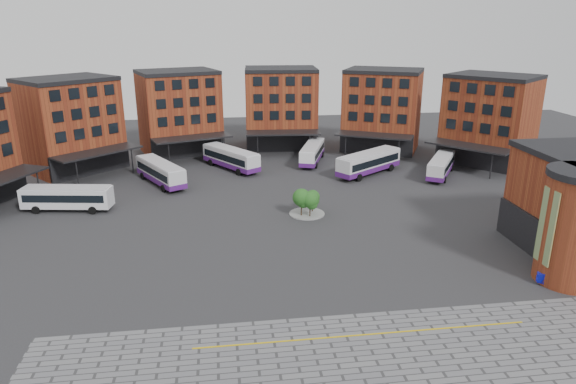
{
  "coord_description": "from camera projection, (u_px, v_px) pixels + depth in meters",
  "views": [
    {
      "loc": [
        -8.32,
        -46.64,
        22.95
      ],
      "look_at": [
        -0.77,
        9.07,
        4.0
      ],
      "focal_mm": 32.0,
      "sensor_mm": 36.0,
      "label": 1
    }
  ],
  "objects": [
    {
      "name": "bus_f",
      "position": [
        441.0,
        165.0,
        78.8
      ],
      "size": [
        7.98,
        10.47,
        3.06
      ],
      "rotation": [
        0.0,
        0.0,
        -0.57
      ],
      "color": "silver",
      "rests_on": "ground"
    },
    {
      "name": "ground",
      "position": [
        307.0,
        257.0,
        52.19
      ],
      "size": [
        160.0,
        160.0,
        0.0
      ],
      "primitive_type": "plane",
      "color": "#28282B",
      "rests_on": "ground"
    },
    {
      "name": "tree_island",
      "position": [
        307.0,
        200.0,
        62.63
      ],
      "size": [
        4.4,
        4.4,
        3.52
      ],
      "color": "gray",
      "rests_on": "ground"
    },
    {
      "name": "bus_a",
      "position": [
        67.0,
        197.0,
        64.34
      ],
      "size": [
        11.31,
        4.17,
        3.13
      ],
      "rotation": [
        0.0,
        0.0,
        1.42
      ],
      "color": "white",
      "rests_on": "ground"
    },
    {
      "name": "bus_c",
      "position": [
        231.0,
        158.0,
        82.39
      ],
      "size": [
        9.04,
        11.4,
        3.37
      ],
      "rotation": [
        0.0,
        0.0,
        0.6
      ],
      "color": "silver",
      "rests_on": "ground"
    },
    {
      "name": "bus_e",
      "position": [
        369.0,
        162.0,
        79.57
      ],
      "size": [
        11.78,
        9.55,
        3.5
      ],
      "rotation": [
        0.0,
        0.0,
        -0.95
      ],
      "color": "white",
      "rests_on": "ground"
    },
    {
      "name": "blue_car",
      "position": [
        565.0,
        279.0,
        46.15
      ],
      "size": [
        4.84,
        4.02,
        1.56
      ],
      "primitive_type": "imported",
      "rotation": [
        0.0,
        0.0,
        0.97
      ],
      "color": "#0D11B0",
      "rests_on": "ground"
    },
    {
      "name": "main_building",
      "position": [
        241.0,
        119.0,
        85.19
      ],
      "size": [
        94.14,
        42.48,
        14.6
      ],
      "color": "brown",
      "rests_on": "ground"
    },
    {
      "name": "yellow_line",
      "position": [
        364.0,
        335.0,
        39.29
      ],
      "size": [
        26.0,
        0.15,
        0.02
      ],
      "primitive_type": "cube",
      "color": "gold",
      "rests_on": "paving_zone"
    },
    {
      "name": "bus_d",
      "position": [
        312.0,
        153.0,
        86.29
      ],
      "size": [
        6.1,
        11.3,
        3.12
      ],
      "rotation": [
        0.0,
        0.0,
        -0.34
      ],
      "color": "white",
      "rests_on": "ground"
    },
    {
      "name": "bus_b",
      "position": [
        161.0,
        172.0,
        74.87
      ],
      "size": [
        8.11,
        11.63,
        3.32
      ],
      "rotation": [
        0.0,
        0.0,
        0.51
      ],
      "color": "silver",
      "rests_on": "ground"
    }
  ]
}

